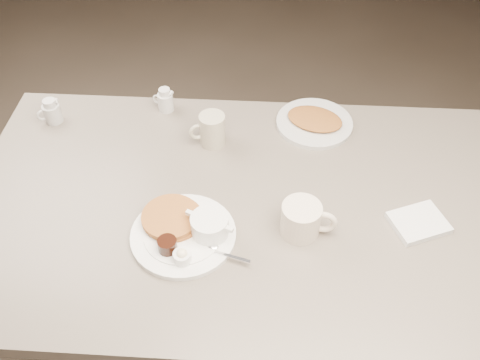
# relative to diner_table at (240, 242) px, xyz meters

# --- Properties ---
(diner_table) EXTENTS (1.50, 0.90, 0.75)m
(diner_table) POSITION_rel_diner_table_xyz_m (0.00, 0.00, 0.00)
(diner_table) COLOR slate
(diner_table) RESTS_ON ground
(main_plate) EXTENTS (0.35, 0.35, 0.07)m
(main_plate) POSITION_rel_diner_table_xyz_m (-0.13, -0.12, 0.19)
(main_plate) COLOR white
(main_plate) RESTS_ON diner_table
(coffee_mug_near) EXTENTS (0.15, 0.11, 0.09)m
(coffee_mug_near) POSITION_rel_diner_table_xyz_m (0.16, -0.08, 0.22)
(coffee_mug_near) COLOR #F0DFC8
(coffee_mug_near) RESTS_ON diner_table
(napkin) EXTENTS (0.17, 0.15, 0.02)m
(napkin) POSITION_rel_diner_table_xyz_m (0.47, -0.05, 0.18)
(napkin) COLOR silver
(napkin) RESTS_ON diner_table
(coffee_mug_far) EXTENTS (0.12, 0.10, 0.10)m
(coffee_mug_far) POSITION_rel_diner_table_xyz_m (-0.10, 0.24, 0.22)
(coffee_mug_far) COLOR #BBB49C
(coffee_mug_far) RESTS_ON diner_table
(creamer_left) EXTENTS (0.08, 0.07, 0.08)m
(creamer_left) POSITION_rel_diner_table_xyz_m (-0.60, 0.31, 0.21)
(creamer_left) COLOR beige
(creamer_left) RESTS_ON diner_table
(creamer_right) EXTENTS (0.07, 0.06, 0.08)m
(creamer_right) POSITION_rel_diner_table_xyz_m (-0.26, 0.39, 0.21)
(creamer_right) COLOR silver
(creamer_right) RESTS_ON diner_table
(hash_plate) EXTENTS (0.31, 0.31, 0.04)m
(hash_plate) POSITION_rel_diner_table_xyz_m (0.21, 0.34, 0.18)
(hash_plate) COLOR #BBBBB7
(hash_plate) RESTS_ON diner_table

